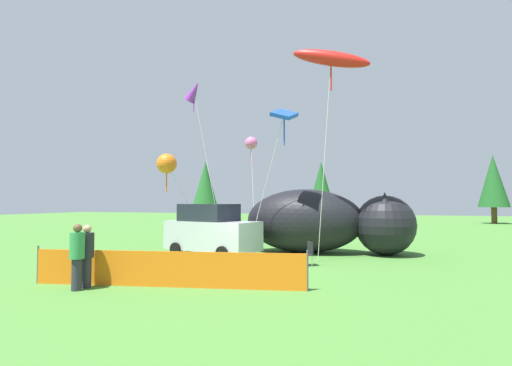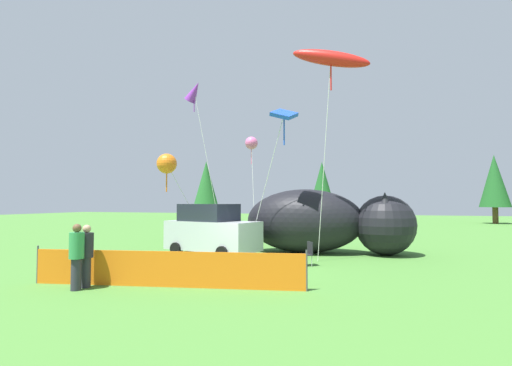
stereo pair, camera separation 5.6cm
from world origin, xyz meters
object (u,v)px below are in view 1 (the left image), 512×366
object	(u,v)px
kite_orange_flower	(167,164)
kite_pink_octopus	(251,143)
parked_car	(212,230)
kite_red_lizard	(331,59)
spectator_in_red_shirt	(77,254)
spectator_in_grey_shirt	(87,253)
folding_chair	(307,252)
inflatable_cat	(324,224)
kite_purple_delta	(194,92)
kite_blue_box	(284,117)

from	to	relation	value
kite_orange_flower	kite_pink_octopus	xyz separation A→B (m)	(1.72, 6.90, 1.82)
parked_car	kite_pink_octopus	bearing A→B (deg)	109.31
kite_orange_flower	kite_red_lizard	distance (m)	8.52
spectator_in_red_shirt	kite_orange_flower	size ratio (longest dim) A/B	0.39
parked_car	spectator_in_grey_shirt	distance (m)	7.11
parked_car	folding_chair	xyz separation A→B (m)	(4.52, -1.50, -0.59)
parked_car	kite_pink_octopus	xyz separation A→B (m)	(-0.51, 6.82, 4.82)
inflatable_cat	kite_purple_delta	distance (m)	12.51
spectator_in_red_shirt	kite_pink_octopus	size ratio (longest dim) A/B	0.28
spectator_in_red_shirt	spectator_in_grey_shirt	xyz separation A→B (m)	(-0.01, 0.37, -0.02)
kite_red_lizard	kite_pink_octopus	bearing A→B (deg)	129.64
kite_orange_flower	kite_purple_delta	bearing A→B (deg)	106.83
kite_orange_flower	kite_purple_delta	xyz separation A→B (m)	(-1.94, 6.40, 5.19)
inflatable_cat	kite_purple_delta	bearing A→B (deg)	150.92
kite_purple_delta	inflatable_cat	bearing A→B (deg)	-25.07
folding_chair	kite_red_lizard	size ratio (longest dim) A/B	0.10
spectator_in_grey_shirt	kite_orange_flower	bearing A→B (deg)	103.96
parked_car	kite_red_lizard	distance (m)	8.78
spectator_in_red_shirt	folding_chair	bearing A→B (deg)	50.01
kite_red_lizard	kite_blue_box	distance (m)	2.97
inflatable_cat	spectator_in_grey_shirt	distance (m)	10.62
folding_chair	spectator_in_grey_shirt	world-z (taller)	spectator_in_grey_shirt
folding_chair	kite_pink_octopus	distance (m)	11.13
folding_chair	kite_red_lizard	world-z (taller)	kite_red_lizard
parked_car	kite_red_lizard	xyz separation A→B (m)	(5.29, -0.18, 7.00)
spectator_in_grey_shirt	kite_purple_delta	world-z (taller)	kite_purple_delta
folding_chair	kite_purple_delta	size ratio (longest dim) A/B	0.09
inflatable_cat	kite_orange_flower	distance (m)	7.71
kite_red_lizard	kite_blue_box	world-z (taller)	kite_red_lizard
kite_pink_octopus	kite_orange_flower	bearing A→B (deg)	-103.97
inflatable_cat	kite_pink_octopus	bearing A→B (deg)	134.00
spectator_in_grey_shirt	kite_blue_box	distance (m)	9.43
parked_car	folding_chair	distance (m)	4.80
folding_chair	kite_pink_octopus	bearing A→B (deg)	-91.85
spectator_in_red_shirt	kite_orange_flower	world-z (taller)	kite_orange_flower
folding_chair	spectator_in_grey_shirt	distance (m)	7.52
kite_orange_flower	folding_chair	bearing A→B (deg)	-11.90
spectator_in_red_shirt	kite_blue_box	xyz separation A→B (m)	(3.77, 7.44, 4.94)
parked_car	spectator_in_grey_shirt	bearing A→B (deg)	-78.93
parked_car	kite_orange_flower	world-z (taller)	kite_orange_flower
parked_car	kite_purple_delta	bearing A→B (deg)	138.41
inflatable_cat	spectator_in_red_shirt	world-z (taller)	inflatable_cat
inflatable_cat	spectator_in_red_shirt	bearing A→B (deg)	-121.73
spectator_in_grey_shirt	kite_pink_octopus	bearing A→B (deg)	90.11
kite_orange_flower	kite_purple_delta	size ratio (longest dim) A/B	0.45
spectator_in_red_shirt	kite_pink_octopus	world-z (taller)	kite_pink_octopus
spectator_in_red_shirt	kite_purple_delta	xyz separation A→B (m)	(-3.69, 13.78, 8.31)
parked_car	folding_chair	world-z (taller)	parked_car
kite_red_lizard	kite_purple_delta	xyz separation A→B (m)	(-9.46, 6.50, 1.19)
parked_car	inflatable_cat	world-z (taller)	inflatable_cat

